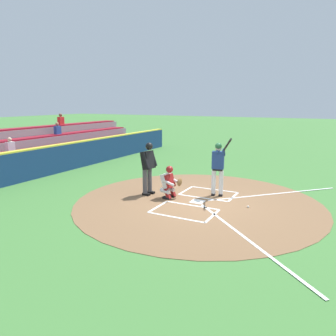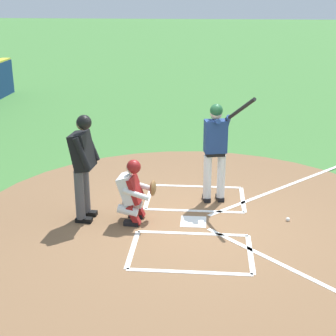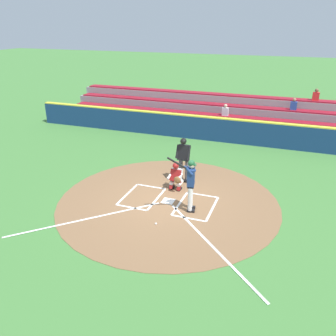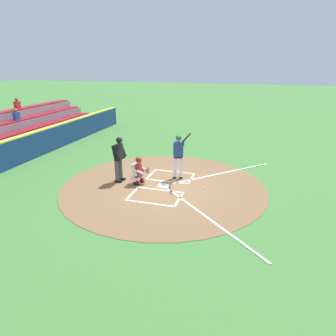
{
  "view_description": "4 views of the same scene",
  "coord_description": "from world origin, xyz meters",
  "px_view_note": "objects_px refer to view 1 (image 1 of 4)",
  "views": [
    {
      "loc": [
        9.32,
        3.76,
        3.23
      ],
      "look_at": [
        0.11,
        -1.04,
        1.06
      ],
      "focal_mm": 33.91,
      "sensor_mm": 36.0,
      "label": 1
    },
    {
      "loc": [
        7.93,
        0.22,
        3.82
      ],
      "look_at": [
        0.45,
        -0.4,
        1.14
      ],
      "focal_mm": 54.34,
      "sensor_mm": 36.0,
      "label": 2
    },
    {
      "loc": [
        -3.89,
        10.63,
        6.1
      ],
      "look_at": [
        0.2,
        -0.52,
        1.09
      ],
      "focal_mm": 37.49,
      "sensor_mm": 36.0,
      "label": 3
    },
    {
      "loc": [
        10.45,
        3.25,
        4.64
      ],
      "look_at": [
        0.12,
        0.22,
        0.81
      ],
      "focal_mm": 31.99,
      "sensor_mm": 36.0,
      "label": 4
    }
  ],
  "objects_px": {
    "catcher": "(169,181)",
    "plate_umpire": "(148,165)",
    "batter": "(218,165)",
    "baseball": "(248,207)"
  },
  "relations": [
    {
      "from": "batter",
      "to": "plate_umpire",
      "type": "xyz_separation_m",
      "value": [
        0.96,
        -2.23,
        -0.02
      ]
    },
    {
      "from": "batter",
      "to": "plate_umpire",
      "type": "distance_m",
      "value": 2.42
    },
    {
      "from": "baseball",
      "to": "catcher",
      "type": "bearing_deg",
      "value": -85.17
    },
    {
      "from": "baseball",
      "to": "plate_umpire",
      "type": "bearing_deg",
      "value": -86.76
    },
    {
      "from": "batter",
      "to": "catcher",
      "type": "distance_m",
      "value": 1.77
    },
    {
      "from": "catcher",
      "to": "plate_umpire",
      "type": "bearing_deg",
      "value": -91.74
    },
    {
      "from": "batter",
      "to": "plate_umpire",
      "type": "height_order",
      "value": "batter"
    },
    {
      "from": "batter",
      "to": "baseball",
      "type": "height_order",
      "value": "batter"
    },
    {
      "from": "catcher",
      "to": "plate_umpire",
      "type": "xyz_separation_m",
      "value": [
        -0.03,
        -0.85,
        0.49
      ]
    },
    {
      "from": "catcher",
      "to": "plate_umpire",
      "type": "distance_m",
      "value": 0.98
    }
  ]
}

